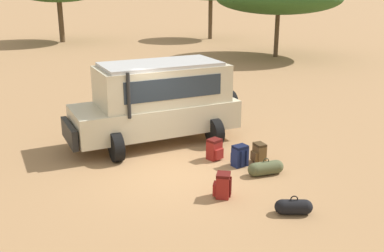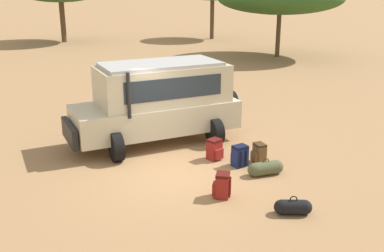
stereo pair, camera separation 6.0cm
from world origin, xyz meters
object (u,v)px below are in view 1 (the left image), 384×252
object	(u,v)px
backpack_beside_front_wheel	(223,185)
duffel_bag_low_black_case	(294,207)
safari_vehicle	(158,101)
backpack_near_rear_wheel	(259,153)
duffel_bag_soft_canvas	(266,168)
backpack_cluster_center	(240,156)
backpack_outermost	(215,149)

from	to	relation	value
backpack_beside_front_wheel	duffel_bag_low_black_case	world-z (taller)	backpack_beside_front_wheel
safari_vehicle	backpack_near_rear_wheel	world-z (taller)	safari_vehicle
duffel_bag_soft_canvas	backpack_near_rear_wheel	bearing A→B (deg)	96.87
safari_vehicle	backpack_cluster_center	xyz separation A→B (m)	(2.40, -1.77, -1.01)
backpack_cluster_center	backpack_beside_front_wheel	bearing A→B (deg)	-103.63
safari_vehicle	backpack_near_rear_wheel	size ratio (longest dim) A/B	10.19
backpack_near_rear_wheel	duffel_bag_soft_canvas	size ratio (longest dim) A/B	0.56
backpack_near_rear_wheel	duffel_bag_low_black_case	bearing A→B (deg)	-79.92
safari_vehicle	duffel_bag_soft_canvas	world-z (taller)	safari_vehicle
backpack_outermost	backpack_cluster_center	bearing A→B (deg)	-32.30
backpack_beside_front_wheel	backpack_cluster_center	distance (m)	1.91
safari_vehicle	duffel_bag_low_black_case	xyz separation A→B (m)	(3.45, -4.32, -1.13)
backpack_outermost	duffel_bag_soft_canvas	size ratio (longest dim) A/B	0.63
safari_vehicle	duffel_bag_low_black_case	bearing A→B (deg)	-51.35
safari_vehicle	backpack_beside_front_wheel	xyz separation A→B (m)	(1.95, -3.63, -1.01)
duffel_bag_soft_canvas	backpack_beside_front_wheel	bearing A→B (deg)	-129.66
backpack_cluster_center	duffel_bag_low_black_case	size ratio (longest dim) A/B	0.71
safari_vehicle	backpack_outermost	world-z (taller)	safari_vehicle
backpack_cluster_center	backpack_near_rear_wheel	size ratio (longest dim) A/B	1.11
backpack_cluster_center	backpack_near_rear_wheel	bearing A→B (deg)	31.81
safari_vehicle	backpack_beside_front_wheel	distance (m)	4.24
duffel_bag_low_black_case	duffel_bag_soft_canvas	size ratio (longest dim) A/B	0.87
duffel_bag_low_black_case	safari_vehicle	bearing A→B (deg)	128.65
backpack_near_rear_wheel	duffel_bag_low_black_case	distance (m)	2.93
safari_vehicle	backpack_cluster_center	distance (m)	3.15
backpack_cluster_center	backpack_near_rear_wheel	xyz separation A→B (m)	(0.54, 0.33, -0.03)
safari_vehicle	backpack_beside_front_wheel	bearing A→B (deg)	-61.75
backpack_near_rear_wheel	backpack_cluster_center	bearing A→B (deg)	-148.19
backpack_outermost	duffel_bag_soft_canvas	xyz separation A→B (m)	(1.31, -0.96, -0.11)
safari_vehicle	duffel_bag_low_black_case	world-z (taller)	safari_vehicle
safari_vehicle	duffel_bag_low_black_case	distance (m)	5.64
backpack_cluster_center	duffel_bag_soft_canvas	world-z (taller)	backpack_cluster_center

